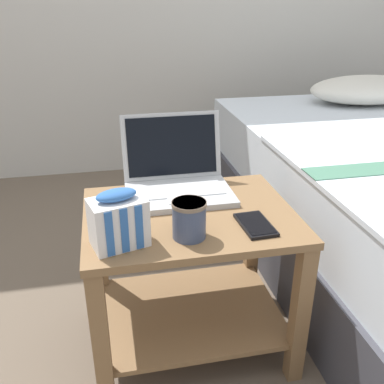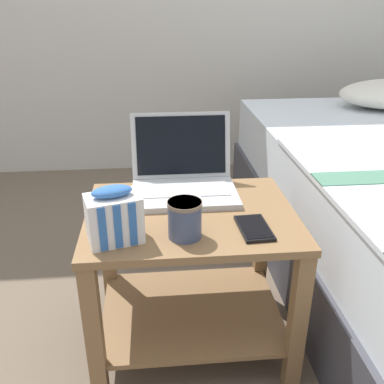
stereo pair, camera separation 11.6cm
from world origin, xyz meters
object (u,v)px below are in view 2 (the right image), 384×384
at_px(cell_phone, 254,228).
at_px(mug_front_left, 184,217).
at_px(laptop, 183,177).
at_px(snack_bag, 114,216).

bearing_deg(cell_phone, mug_front_left, -175.71).
relative_size(laptop, snack_bag, 2.12).
bearing_deg(mug_front_left, snack_bag, -178.23).
relative_size(mug_front_left, cell_phone, 0.93).
bearing_deg(mug_front_left, cell_phone, 4.29).
relative_size(laptop, cell_phone, 2.27).
bearing_deg(laptop, cell_phone, -57.82).
distance_m(laptop, mug_front_left, 0.28).
xyz_separation_m(mug_front_left, cell_phone, (0.19, 0.01, -0.05)).
height_order(snack_bag, cell_phone, snack_bag).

